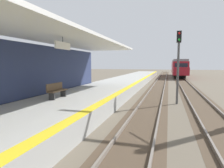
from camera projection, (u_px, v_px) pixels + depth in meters
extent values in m
cube|color=#A8A8A3|center=(97.00, 94.00, 15.69)|extent=(5.00, 80.00, 0.90)
cube|color=yellow|center=(124.00, 90.00, 15.01)|extent=(0.50, 80.00, 0.01)
cube|color=silver|center=(29.00, 29.00, 7.99)|extent=(4.40, 24.00, 0.16)
cube|color=white|center=(63.00, 46.00, 9.84)|extent=(0.08, 1.40, 0.36)
cylinder|color=#333333|center=(63.00, 39.00, 9.81)|extent=(0.03, 0.03, 0.27)
cube|color=#4C3D2D|center=(155.00, 94.00, 18.32)|extent=(2.34, 120.00, 0.01)
cube|color=slate|center=(148.00, 93.00, 18.51)|extent=(0.08, 120.00, 0.15)
cube|color=slate|center=(163.00, 94.00, 18.11)|extent=(0.08, 120.00, 0.15)
cube|color=#4C3D2D|center=(194.00, 96.00, 17.37)|extent=(2.34, 120.00, 0.01)
cube|color=slate|center=(185.00, 95.00, 17.56)|extent=(0.08, 120.00, 0.15)
cube|color=slate|center=(202.00, 96.00, 17.16)|extent=(0.08, 120.00, 0.15)
cube|color=maroon|center=(179.00, 68.00, 44.64)|extent=(2.90, 18.00, 2.70)
cube|color=slate|center=(179.00, 61.00, 44.48)|extent=(2.67, 18.00, 0.44)
cube|color=black|center=(181.00, 66.00, 35.99)|extent=(2.32, 0.06, 1.21)
cube|color=maroon|center=(181.00, 71.00, 35.34)|extent=(2.78, 1.60, 1.49)
cube|color=black|center=(185.00, 66.00, 44.19)|extent=(0.04, 15.84, 0.86)
cylinder|color=#333333|center=(178.00, 58.00, 47.85)|extent=(0.06, 0.06, 0.90)
cube|color=black|center=(180.00, 77.00, 39.23)|extent=(2.17, 2.20, 0.72)
cube|color=black|center=(177.00, 74.00, 50.40)|extent=(2.17, 2.20, 0.72)
cylinder|color=#4C4C4C|center=(178.00, 74.00, 13.74)|extent=(0.16, 0.16, 4.40)
cube|color=black|center=(179.00, 37.00, 13.47)|extent=(0.32, 0.24, 0.80)
sphere|color=red|center=(179.00, 33.00, 13.32)|extent=(0.16, 0.16, 0.16)
sphere|color=green|center=(179.00, 40.00, 13.36)|extent=(0.16, 0.16, 0.16)
cube|color=brown|center=(58.00, 91.00, 11.18)|extent=(0.44, 1.60, 0.06)
cube|color=brown|center=(55.00, 87.00, 11.21)|extent=(0.06, 1.60, 0.40)
cube|color=#333333|center=(52.00, 96.00, 10.63)|extent=(0.36, 0.08, 0.44)
cube|color=#333333|center=(63.00, 93.00, 11.77)|extent=(0.36, 0.08, 0.44)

